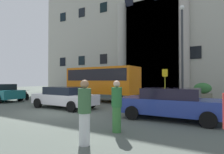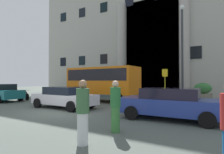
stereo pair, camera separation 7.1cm
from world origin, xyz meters
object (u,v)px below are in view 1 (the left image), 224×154
(hedge_planter_entrance_right, at_px, (203,92))
(pedestrian_man_red_shirt, at_px, (117,106))
(parked_estate_mid, at_px, (171,103))
(orange_minibus, at_px, (102,81))
(scooter_by_planter, at_px, (54,96))
(bus_stop_sign, at_px, (165,82))
(lamppost_plaza_centre, at_px, (182,46))
(parked_compact_extra, at_px, (64,97))
(hedge_planter_far_east, at_px, (120,90))
(pedestrian_child_trailing, at_px, (84,112))
(motorcycle_near_kerb, at_px, (23,95))
(motorcycle_far_end, at_px, (172,104))

(hedge_planter_entrance_right, distance_m, pedestrian_man_red_shirt, 12.08)
(parked_estate_mid, xyz_separation_m, pedestrian_man_red_shirt, (-1.13, -3.02, 0.16))
(orange_minibus, bearing_deg, scooter_by_planter, -145.89)
(bus_stop_sign, height_order, scooter_by_planter, bus_stop_sign)
(pedestrian_man_red_shirt, xyz_separation_m, lamppost_plaza_centre, (0.41, 10.47, 3.74))
(parked_compact_extra, distance_m, scooter_by_planter, 3.88)
(bus_stop_sign, bearing_deg, hedge_planter_far_east, 154.70)
(orange_minibus, height_order, pedestrian_child_trailing, orange_minibus)
(parked_compact_extra, xyz_separation_m, motorcycle_near_kerb, (-6.84, 1.70, -0.25))
(bus_stop_sign, distance_m, parked_estate_mid, 6.63)
(hedge_planter_far_east, relative_size, scooter_by_planter, 0.76)
(hedge_planter_far_east, distance_m, pedestrian_child_trailing, 14.79)
(hedge_planter_far_east, bearing_deg, hedge_planter_entrance_right, 0.10)
(orange_minibus, distance_m, pedestrian_child_trailing, 10.33)
(pedestrian_man_red_shirt, bearing_deg, motorcycle_near_kerb, 170.74)
(orange_minibus, height_order, parked_compact_extra, orange_minibus)
(motorcycle_near_kerb, bearing_deg, orange_minibus, 28.64)
(hedge_planter_entrance_right, bearing_deg, parked_estate_mid, -94.23)
(hedge_planter_far_east, height_order, motorcycle_near_kerb, hedge_planter_far_east)
(hedge_planter_far_east, height_order, lamppost_plaza_centre, lamppost_plaza_centre)
(orange_minibus, relative_size, motorcycle_near_kerb, 3.19)
(hedge_planter_entrance_right, distance_m, pedestrian_child_trailing, 13.63)
(motorcycle_near_kerb, relative_size, motorcycle_far_end, 0.96)
(motorcycle_far_end, height_order, pedestrian_child_trailing, pedestrian_child_trailing)
(parked_compact_extra, relative_size, scooter_by_planter, 2.10)
(parked_estate_mid, relative_size, scooter_by_planter, 2.15)
(hedge_planter_far_east, relative_size, lamppost_plaza_centre, 0.20)
(parked_compact_extra, bearing_deg, pedestrian_child_trailing, -39.10)
(hedge_planter_far_east, distance_m, pedestrian_man_red_shirt, 13.47)
(hedge_planter_entrance_right, xyz_separation_m, lamppost_plaza_centre, (-1.38, -1.48, 3.88))
(hedge_planter_entrance_right, height_order, scooter_by_planter, hedge_planter_entrance_right)
(bus_stop_sign, height_order, hedge_planter_far_east, bus_stop_sign)
(parked_compact_extra, bearing_deg, hedge_planter_far_east, 96.33)
(orange_minibus, height_order, hedge_planter_entrance_right, orange_minibus)
(hedge_planter_entrance_right, height_order, parked_compact_extra, hedge_planter_entrance_right)
(scooter_by_planter, xyz_separation_m, pedestrian_man_red_shirt, (8.80, -5.13, 0.43))
(pedestrian_man_red_shirt, bearing_deg, motorcycle_far_end, 92.73)
(hedge_planter_far_east, xyz_separation_m, pedestrian_man_red_shirt, (6.25, -11.93, 0.13))
(parked_compact_extra, bearing_deg, motorcycle_near_kerb, 167.63)
(hedge_planter_far_east, distance_m, lamppost_plaza_centre, 7.84)
(parked_compact_extra, height_order, pedestrian_child_trailing, pedestrian_child_trailing)
(pedestrian_child_trailing, bearing_deg, lamppost_plaza_centre, 31.24)
(hedge_planter_far_east, bearing_deg, bus_stop_sign, -25.30)
(pedestrian_child_trailing, relative_size, lamppost_plaza_centre, 0.22)
(pedestrian_child_trailing, bearing_deg, hedge_planter_far_east, 58.28)
(pedestrian_child_trailing, bearing_deg, bus_stop_sign, 36.96)
(orange_minibus, xyz_separation_m, motorcycle_near_kerb, (-6.96, -2.54, -1.23))
(hedge_planter_entrance_right, relative_size, parked_estate_mid, 0.35)
(motorcycle_far_end, bearing_deg, pedestrian_child_trailing, -107.61)
(motorcycle_far_end, xyz_separation_m, pedestrian_man_red_shirt, (-0.79, -4.92, 0.43))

